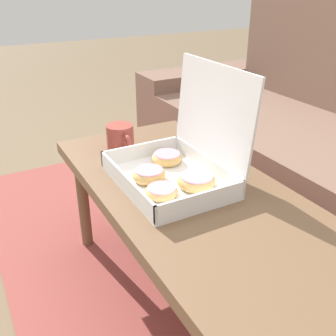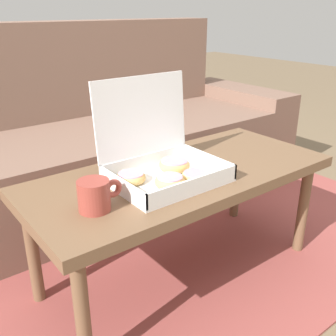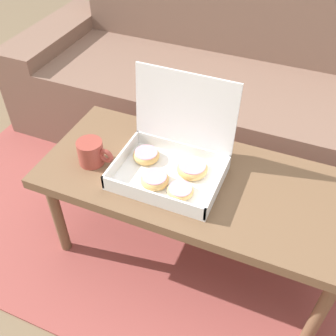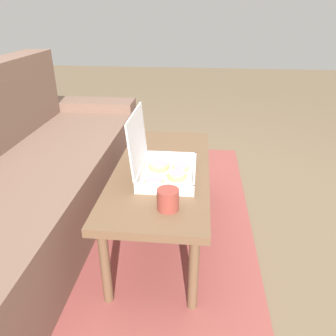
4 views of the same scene
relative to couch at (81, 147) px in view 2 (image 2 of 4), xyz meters
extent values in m
plane|color=#756047|center=(0.00, -0.81, -0.31)|extent=(12.00, 12.00, 0.00)
cube|color=#994742|center=(0.00, -0.51, -0.30)|extent=(2.66, 1.75, 0.01)
cube|color=#7A5B4C|center=(0.00, -0.16, -0.09)|extent=(2.06, 0.61, 0.43)
cube|color=#7A5B4C|center=(0.00, 0.25, 0.16)|extent=(2.06, 0.20, 0.94)
cube|color=#7A5B4C|center=(1.15, -0.06, -0.05)|extent=(0.24, 0.81, 0.51)
cube|color=brown|center=(0.00, -0.85, 0.12)|extent=(1.15, 0.51, 0.04)
cylinder|color=brown|center=(-0.51, -1.04, -0.10)|extent=(0.04, 0.04, 0.41)
cylinder|color=brown|center=(0.51, -1.04, -0.10)|extent=(0.04, 0.04, 0.41)
cylinder|color=brown|center=(-0.51, -0.65, -0.10)|extent=(0.04, 0.04, 0.41)
cylinder|color=brown|center=(0.51, -0.65, -0.10)|extent=(0.04, 0.04, 0.41)
cube|color=white|center=(-0.10, -0.89, 0.15)|extent=(0.38, 0.28, 0.01)
cube|color=white|center=(-0.10, -1.03, 0.18)|extent=(0.38, 0.01, 0.05)
cube|color=white|center=(-0.10, -0.75, 0.18)|extent=(0.38, 0.01, 0.05)
cube|color=white|center=(-0.28, -0.89, 0.18)|extent=(0.01, 0.28, 0.05)
cube|color=white|center=(0.09, -0.89, 0.18)|extent=(0.01, 0.28, 0.05)
cube|color=white|center=(-0.10, -0.74, 0.34)|extent=(0.38, 0.03, 0.28)
torus|color=#E0B266|center=(-0.13, -0.94, 0.17)|extent=(0.10, 0.10, 0.04)
cylinder|color=pink|center=(-0.13, -0.94, 0.18)|extent=(0.08, 0.08, 0.02)
torus|color=#E0B266|center=(-0.21, -0.83, 0.17)|extent=(0.10, 0.10, 0.03)
cylinder|color=pink|center=(-0.21, -0.83, 0.18)|extent=(0.08, 0.08, 0.01)
torus|color=#E0B266|center=(-0.03, -0.84, 0.17)|extent=(0.11, 0.11, 0.04)
cylinder|color=pink|center=(-0.03, -0.84, 0.18)|extent=(0.10, 0.10, 0.02)
torus|color=#E0B266|center=(-0.03, -0.95, 0.17)|extent=(0.09, 0.09, 0.03)
cylinder|color=pink|center=(-0.03, -0.95, 0.17)|extent=(0.08, 0.08, 0.01)
cylinder|color=#993D33|center=(-0.39, -0.92, 0.19)|extent=(0.10, 0.10, 0.09)
torus|color=#993D33|center=(-0.33, -0.92, 0.20)|extent=(0.06, 0.02, 0.06)
camera|label=1|loc=(0.81, -1.39, 0.71)|focal=42.00mm
camera|label=2|loc=(-0.85, -1.86, 0.70)|focal=42.00mm
camera|label=3|loc=(0.29, -1.81, 1.13)|focal=42.00mm
camera|label=4|loc=(-1.58, -1.04, 0.93)|focal=35.00mm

